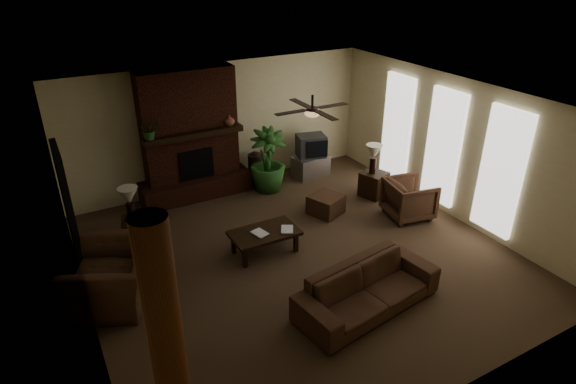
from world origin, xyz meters
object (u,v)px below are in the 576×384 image
lamp_left (129,198)px  floor_plant (268,173)px  armchair_right (409,197)px  ottoman (326,204)px  log_column (166,338)px  coffee_table (264,234)px  sofa (368,282)px  armchair_left (112,268)px  side_table_right (374,184)px  floor_vase (255,165)px  side_table_left (138,232)px  lamp_right (374,154)px  tv_stand (311,166)px

lamp_left → floor_plant: bearing=16.5°
armchair_right → ottoman: 1.69m
log_column → coffee_table: log_column is taller
sofa → armchair_left: bearing=140.4°
log_column → coffee_table: (2.47, 2.80, -1.03)m
sofa → side_table_right: size_ratio=4.20×
ottoman → floor_vase: (-0.63, 2.05, 0.23)m
coffee_table → sofa: bearing=-71.6°
lamp_left → floor_vase: bearing=24.7°
floor_plant → lamp_left: 3.39m
armchair_right → side_table_left: size_ratio=1.60×
log_column → floor_plant: (3.68, 5.06, -1.00)m
coffee_table → side_table_right: side_table_right is taller
lamp_right → lamp_left: bearing=175.2°
armchair_left → lamp_right: lamp_right is taller
armchair_left → tv_stand: 5.68m
log_column → coffee_table: 3.87m
floor_plant → lamp_left: size_ratio=2.21×
armchair_left → armchair_right: armchair_left is taller
lamp_left → side_table_right: size_ratio=1.18×
side_table_left → sofa: bearing=-52.5°
sofa → floor_plant: sofa is taller
sofa → lamp_right: size_ratio=3.55×
log_column → floor_vase: 6.69m
tv_stand → lamp_left: size_ratio=1.31×
floor_plant → side_table_right: floor_plant is taller
armchair_left → tv_stand: armchair_left is taller
side_table_right → armchair_left: bearing=-170.7°
ottoman → floor_vase: size_ratio=0.78×
floor_vase → ottoman: bearing=-73.0°
tv_stand → ottoman: bearing=-118.7°
tv_stand → floor_plant: 1.28m
ottoman → side_table_right: 1.37m
sofa → floor_vase: (0.44, 4.84, -0.02)m
lamp_left → lamp_right: 5.08m
ottoman → side_table_right: size_ratio=1.09×
floor_plant → side_table_left: bearing=-163.7°
coffee_table → ottoman: 1.90m
side_table_left → log_column: bearing=-97.4°
coffee_table → tv_stand: 3.49m
tv_stand → lamp_right: (0.61, -1.57, 0.75)m
floor_plant → ottoman: bearing=-70.5°
side_table_left → lamp_left: size_ratio=0.85×
tv_stand → lamp_right: size_ratio=1.31×
armchair_right → lamp_right: bearing=14.7°
ottoman → floor_vase: 2.16m
ottoman → lamp_right: 1.55m
side_table_left → lamp_left: (-0.06, -0.03, 0.73)m
log_column → coffee_table: size_ratio=2.33×
side_table_right → lamp_right: size_ratio=0.85×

